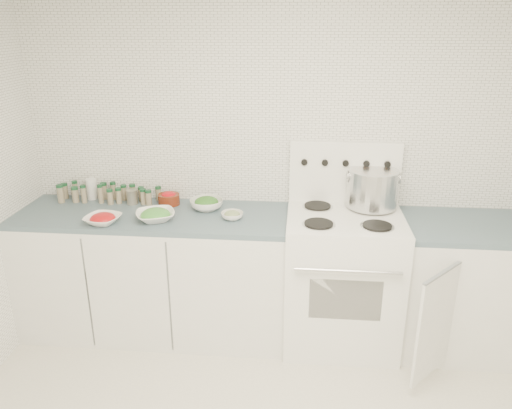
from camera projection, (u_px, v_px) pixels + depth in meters
name	position (u px, v px, depth m)	size (l,w,h in m)	color
room_walls	(256.00, 175.00, 1.98)	(3.54, 3.04, 2.52)	white
counter_left	(156.00, 272.00, 3.55)	(1.85, 0.62, 0.90)	white
stove	(342.00, 275.00, 3.41)	(0.76, 0.70, 1.36)	white
counter_right	(464.00, 286.00, 3.36)	(0.89, 0.92, 0.90)	white
stock_pot	(372.00, 187.00, 3.35)	(0.36, 0.33, 0.25)	silver
bowl_tomato	(103.00, 219.00, 3.21)	(0.26, 0.26, 0.07)	white
bowl_snowpea	(155.00, 215.00, 3.26)	(0.32, 0.32, 0.08)	white
bowl_broccoli	(207.00, 203.00, 3.45)	(0.29, 0.29, 0.09)	white
bowl_zucchini	(232.00, 215.00, 3.29)	(0.18, 0.18, 0.06)	white
bowl_pepper	(169.00, 198.00, 3.54)	(0.15, 0.15, 0.09)	#5E2110
salt_canister	(92.00, 189.00, 3.64)	(0.08, 0.08, 0.15)	white
tin_can	(132.00, 197.00, 3.55)	(0.08, 0.08, 0.10)	gray
spice_cluster	(107.00, 193.00, 3.59)	(0.74, 0.16, 0.14)	gray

